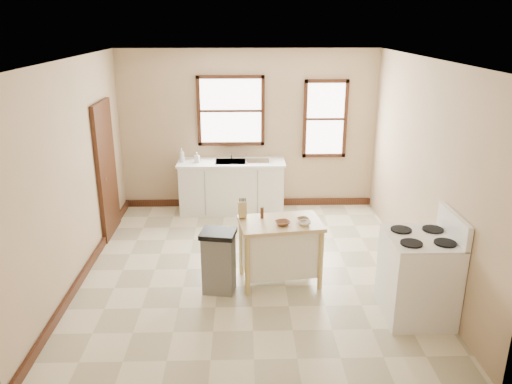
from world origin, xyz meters
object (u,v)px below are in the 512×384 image
(dish_rack, at_px, (257,159))
(bowl_b, at_px, (303,220))
(soap_bottle_b, at_px, (197,157))
(kitchen_island, at_px, (280,252))
(soap_bottle_a, at_px, (182,155))
(bowl_c, at_px, (305,223))
(gas_stove, at_px, (419,266))
(knife_block, at_px, (242,210))
(bowl_a, at_px, (283,223))
(trash_bin, at_px, (219,261))
(pepper_grinder, at_px, (262,213))

(dish_rack, relative_size, bowl_b, 2.78)
(soap_bottle_b, height_order, kitchen_island, soap_bottle_b)
(soap_bottle_b, distance_m, kitchen_island, 2.87)
(dish_rack, bearing_deg, soap_bottle_a, -176.09)
(dish_rack, bearing_deg, bowl_b, -73.87)
(bowl_c, height_order, gas_stove, gas_stove)
(kitchen_island, bearing_deg, dish_rack, 87.17)
(soap_bottle_b, xyz_separation_m, knife_block, (0.78, -2.36, -0.07))
(bowl_b, bearing_deg, bowl_a, -156.39)
(bowl_b, relative_size, gas_stove, 0.12)
(soap_bottle_b, height_order, gas_stove, gas_stove)
(trash_bin, bearing_deg, bowl_c, 15.84)
(soap_bottle_a, xyz_separation_m, trash_bin, (0.74, -2.77, -0.63))
(soap_bottle_a, bearing_deg, dish_rack, 6.74)
(pepper_grinder, distance_m, bowl_b, 0.53)
(soap_bottle_a, bearing_deg, trash_bin, -67.33)
(kitchen_island, height_order, trash_bin, kitchen_island)
(bowl_a, bearing_deg, bowl_b, 23.61)
(soap_bottle_a, distance_m, bowl_c, 3.22)
(soap_bottle_a, distance_m, dish_rack, 1.31)
(pepper_grinder, relative_size, gas_stove, 0.12)
(bowl_b, xyz_separation_m, gas_stove, (1.22, -0.84, -0.23))
(trash_bin, height_order, gas_stove, gas_stove)
(soap_bottle_b, xyz_separation_m, bowl_a, (1.28, -2.61, -0.15))
(bowl_c, height_order, trash_bin, bowl_c)
(soap_bottle_a, height_order, soap_bottle_b, soap_bottle_a)
(soap_bottle_b, distance_m, dish_rack, 1.04)
(bowl_b, bearing_deg, kitchen_island, -176.09)
(bowl_c, xyz_separation_m, trash_bin, (-1.07, -0.11, -0.46))
(trash_bin, bearing_deg, bowl_b, 22.62)
(pepper_grinder, xyz_separation_m, bowl_c, (0.52, -0.23, -0.05))
(knife_block, distance_m, pepper_grinder, 0.25)
(soap_bottle_b, bearing_deg, soap_bottle_a, -179.41)
(bowl_a, bearing_deg, gas_stove, -26.03)
(knife_block, distance_m, bowl_a, 0.56)
(trash_bin, bearing_deg, bowl_a, 18.64)
(dish_rack, height_order, bowl_a, dish_rack)
(kitchen_island, xyz_separation_m, bowl_b, (0.29, 0.02, 0.44))
(dish_rack, relative_size, kitchen_island, 0.41)
(dish_rack, xyz_separation_m, knife_block, (-0.26, -2.38, -0.03))
(trash_bin, bearing_deg, soap_bottle_a, 115.18)
(bowl_b, height_order, trash_bin, bowl_b)
(knife_block, distance_m, bowl_b, 0.78)
(soap_bottle_a, relative_size, gas_stove, 0.19)
(bowl_a, bearing_deg, bowl_c, -2.68)
(bowl_c, distance_m, trash_bin, 1.17)
(knife_block, height_order, gas_stove, gas_stove)
(kitchen_island, height_order, bowl_a, bowl_a)
(soap_bottle_b, xyz_separation_m, bowl_c, (1.55, -2.62, -0.14))
(pepper_grinder, xyz_separation_m, trash_bin, (-0.55, -0.34, -0.51))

